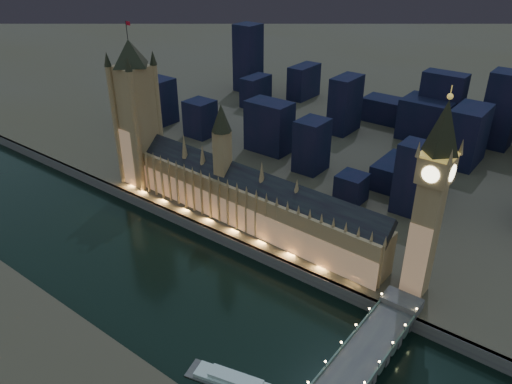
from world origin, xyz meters
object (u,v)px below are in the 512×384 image
Objects in this scene: westminster_bridge at (357,367)px; elizabeth_tower at (433,187)px; river_boat at (236,381)px; palace_of_westminster at (246,198)px; victoria_tower at (136,107)px.

elizabeth_tower is at bearing 90.04° from westminster_bridge.
river_boat is at bearing -138.01° from westminster_bridge.
victoria_tower reaches higher than palace_of_westminster.
elizabeth_tower is (218.00, 0.00, 4.35)m from victoria_tower.
palace_of_westminster reaches higher than river_boat.
victoria_tower is 2.44× the size of river_boat.
victoria_tower is 235.71m from westminster_bridge.
elizabeth_tower is at bearing 0.00° from victoria_tower.
victoria_tower is at bearing 179.90° from palace_of_westminster.
river_boat is at bearing -111.93° from elizabeth_tower.
river_boat is at bearing -53.62° from palace_of_westminster.
victoria_tower reaches higher than elizabeth_tower.
victoria_tower is (-101.25, 0.18, 40.80)m from palace_of_westminster.
victoria_tower is at bearing 163.31° from westminster_bridge.
victoria_tower is at bearing -180.00° from elizabeth_tower.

